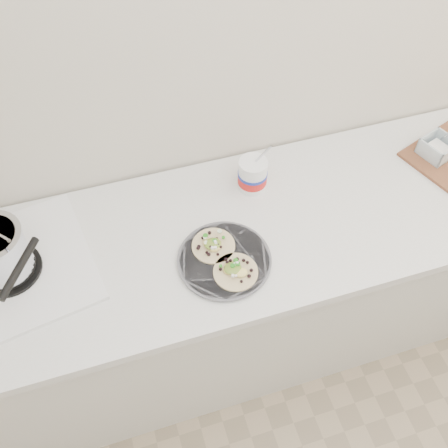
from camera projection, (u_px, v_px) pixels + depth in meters
name	position (u px, v px, depth m)	size (l,w,h in m)	color
counter	(264.00, 283.00, 2.06)	(2.44, 0.66, 0.90)	silver
stove	(3.00, 259.00, 1.50)	(0.56, 0.53, 0.24)	silver
taco_plate	(224.00, 259.00, 1.57)	(0.30, 0.30, 0.04)	#535259
tub	(253.00, 173.00, 1.72)	(0.10, 0.10, 0.23)	white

